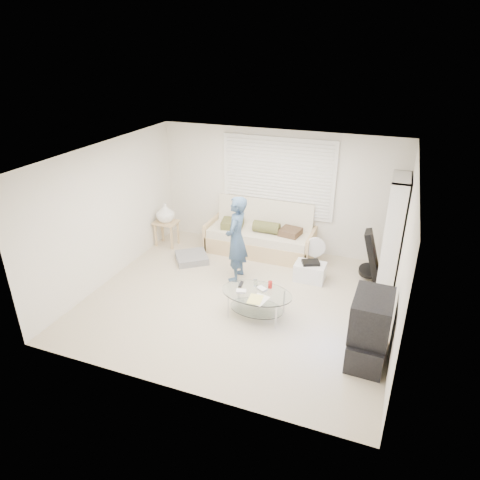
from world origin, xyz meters
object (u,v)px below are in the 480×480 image
at_px(coffee_table, 256,297).
at_px(bookshelf, 393,231).
at_px(futon_sofa, 261,236).
at_px(tv_unit, 369,329).

bearing_deg(coffee_table, bookshelf, 45.47).
bearing_deg(bookshelf, futon_sofa, 173.49).
xyz_separation_m(futon_sofa, tv_unit, (2.43, -2.64, 0.13)).
height_order(bookshelf, tv_unit, bookshelf).
distance_m(tv_unit, coffee_table, 1.82).
height_order(futon_sofa, bookshelf, bookshelf).
xyz_separation_m(futon_sofa, coffee_table, (0.66, -2.21, -0.01)).
bearing_deg(futon_sofa, tv_unit, -47.39).
bearing_deg(coffee_table, futon_sofa, 106.60).
xyz_separation_m(bookshelf, coffee_table, (-1.89, -1.92, -0.65)).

